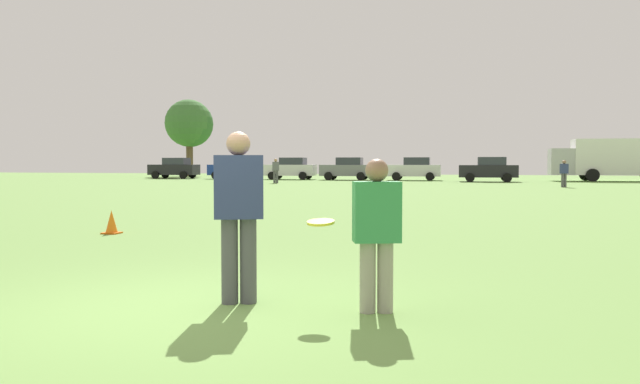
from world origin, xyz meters
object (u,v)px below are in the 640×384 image
Objects in this scene: parked_car_near_right at (415,169)px; bystander_sideline_watcher at (564,172)px; parked_car_near_left at (175,168)px; parked_car_center at (291,168)px; bystander_far_jogger at (276,169)px; traffic_cone at (112,222)px; box_truck at (612,158)px; parked_car_mid_right at (347,169)px; parked_car_far_right at (489,169)px; player_thrower at (239,207)px; player_defender at (377,227)px; frisbee at (321,222)px; parked_car_mid_left at (234,168)px.

parked_car_near_right reaches higher than bystander_sideline_watcher.
parked_car_near_left is 1.00× the size of parked_car_center.
traffic_cone is at bearing -77.06° from bystander_far_jogger.
box_truck reaches higher than parked_car_near_right.
parked_car_center is 2.53× the size of bystander_far_jogger.
parked_car_far_right is at bearing -10.68° from parked_car_mid_right.
player_thrower reaches higher than traffic_cone.
parked_car_center is 23.54m from bystander_sideline_watcher.
bystander_far_jogger is (-8.40, -9.33, 0.03)m from parked_car_near_right.
player_defender is 0.35× the size of parked_car_near_right.
parked_car_center is at bearing 107.97° from frisbee.
frisbee is 0.06× the size of parked_car_mid_left.
bystander_far_jogger is (-7.13, 31.01, 0.73)m from traffic_cone.
box_truck is at bearing 4.68° from parked_car_mid_right.
frisbee is 0.06× the size of parked_car_far_right.
parked_car_near_left and parked_car_near_right have the same top height.
box_truck reaches higher than bystander_sideline_watcher.
parked_car_mid_right is at bearing 95.90° from traffic_cone.
parked_car_near_left is 26.94m from parked_car_far_right.
bystander_sideline_watcher reaches higher than player_defender.
parked_car_far_right is at bearing -157.24° from box_truck.
frisbee is 34.41m from bystander_sideline_watcher.
bystander_sideline_watcher is 18.61m from bystander_far_jogger.
frisbee is at bearing -43.48° from traffic_cone.
player_defender is 0.88× the size of bystander_far_jogger.
traffic_cone is at bearing 139.52° from player_defender.
player_defender is 43.50m from parked_car_far_right.
frisbee is 48.28m from parked_car_center.
traffic_cone is 0.11× the size of parked_car_far_right.
parked_car_mid_right reaches higher than frisbee.
traffic_cone is 41.32m from parked_car_center.
parked_car_mid_left is at bearing 114.07° from player_defender.
parked_car_far_right reaches higher than bystander_sideline_watcher.
player_defender is 0.35× the size of parked_car_near_left.
player_defender is at bearing -40.48° from traffic_cone.
parked_car_center is at bearing -176.73° from box_truck.
bystander_sideline_watcher is (15.44, -11.72, -0.04)m from parked_car_mid_right.
parked_car_mid_right is at bearing -175.32° from box_truck.
parked_car_center is 9.50m from bystander_far_jogger.
parked_car_far_right is 15.76m from bystander_far_jogger.
parked_car_mid_left is at bearing 112.58° from player_thrower.
traffic_cone is 40.32m from parked_car_mid_right.
parked_car_near_right is at bearing -1.27° from parked_car_mid_left.
parked_car_near_right is 0.50× the size of box_truck.
parked_car_far_right is at bearing 79.57° from traffic_cone.
bystander_sideline_watcher is (10.03, -11.96, -0.04)m from parked_car_near_right.
frisbee is at bearing -60.90° from parked_car_near_left.
player_thrower is 47.86m from parked_car_center.
player_thrower is 7.43m from traffic_cone.
player_defender is 0.17× the size of box_truck.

